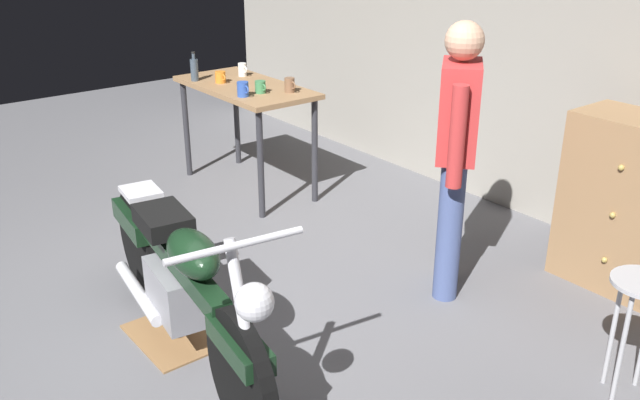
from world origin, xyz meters
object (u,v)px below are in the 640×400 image
at_px(motorcycle, 180,278).
at_px(mug_blue_enamel, 243,89).
at_px(wooden_dresser, 633,206).
at_px(bottle, 194,69).
at_px(mug_green_speckled, 261,87).
at_px(mug_brown_stoneware, 290,85).
at_px(person_standing, 456,150).
at_px(mug_white_ceramic, 243,70).
at_px(mug_orange_travel, 221,77).

xyz_separation_m(motorcycle, mug_blue_enamel, (-1.50, 1.36, 0.51)).
distance_m(wooden_dresser, bottle, 3.50).
xyz_separation_m(mug_green_speckled, bottle, (-0.68, -0.20, 0.05)).
distance_m(motorcycle, mug_brown_stoneware, 2.26).
height_order(motorcycle, person_standing, person_standing).
distance_m(person_standing, bottle, 2.62).
relative_size(wooden_dresser, mug_brown_stoneware, 9.50).
bearing_deg(mug_white_ceramic, mug_orange_travel, -70.31).
bearing_deg(mug_blue_enamel, motorcycle, -42.26).
bearing_deg(motorcycle, mug_green_speckled, 142.79).
distance_m(motorcycle, mug_white_ceramic, 2.76).
height_order(wooden_dresser, mug_orange_travel, wooden_dresser).
bearing_deg(bottle, mug_blue_enamel, 3.02).
bearing_deg(mug_orange_travel, mug_blue_enamel, -11.04).
height_order(mug_white_ceramic, bottle, bottle).
distance_m(mug_white_ceramic, mug_green_speckled, 0.62).
xyz_separation_m(person_standing, mug_orange_travel, (-2.41, -0.16, 0.02)).
bearing_deg(motorcycle, mug_blue_enamel, 145.91).
distance_m(mug_brown_stoneware, mug_green_speckled, 0.23).
xyz_separation_m(motorcycle, mug_orange_travel, (-1.99, 1.46, 0.50)).
bearing_deg(bottle, person_standing, 6.41).
distance_m(motorcycle, bottle, 2.62).
height_order(mug_blue_enamel, mug_green_speckled, mug_blue_enamel).
xyz_separation_m(wooden_dresser, mug_blue_enamel, (-2.57, -1.17, 0.41)).
distance_m(person_standing, mug_brown_stoneware, 1.80).
height_order(wooden_dresser, mug_white_ceramic, wooden_dresser).
distance_m(wooden_dresser, mug_orange_travel, 3.27).
bearing_deg(mug_brown_stoneware, mug_white_ceramic, 178.86).
distance_m(mug_orange_travel, mug_blue_enamel, 0.51).
xyz_separation_m(mug_brown_stoneware, mug_green_speckled, (-0.12, -0.19, -0.01)).
relative_size(motorcycle, wooden_dresser, 1.98).
relative_size(mug_white_ceramic, mug_brown_stoneware, 0.95).
height_order(mug_orange_travel, mug_brown_stoneware, mug_brown_stoneware).
bearing_deg(mug_white_ceramic, mug_brown_stoneware, -1.14).
xyz_separation_m(motorcycle, bottle, (-2.19, 1.32, 0.55)).
relative_size(person_standing, mug_orange_travel, 14.06).
bearing_deg(motorcycle, mug_white_ceramic, 148.55).
bearing_deg(mug_green_speckled, motorcycle, -45.38).
relative_size(mug_orange_travel, mug_blue_enamel, 0.95).
bearing_deg(bottle, mug_brown_stoneware, 26.16).
xyz_separation_m(mug_white_ceramic, bottle, (-0.09, -0.41, 0.04)).
distance_m(person_standing, mug_green_speckled, 1.92).
distance_m(mug_blue_enamel, mug_green_speckled, 0.17).
xyz_separation_m(mug_blue_enamel, mug_white_ceramic, (-0.60, 0.37, -0.00)).
bearing_deg(person_standing, motorcycle, 125.13).
xyz_separation_m(mug_white_ceramic, mug_brown_stoneware, (0.71, -0.01, 0.00)).
relative_size(mug_orange_travel, mug_brown_stoneware, 1.03).
relative_size(motorcycle, mug_blue_enamel, 17.42).
bearing_deg(person_standing, mug_brown_stoneware, 46.19).
xyz_separation_m(person_standing, wooden_dresser, (0.66, 0.91, -0.38)).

